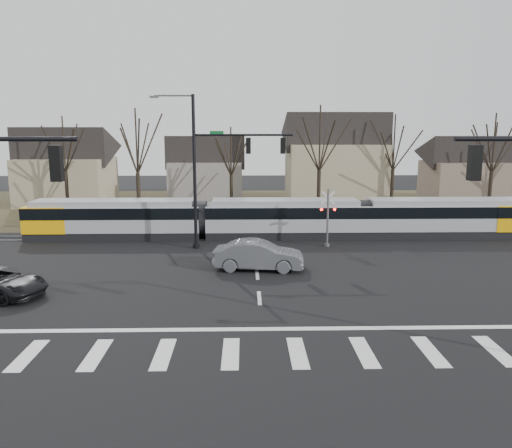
{
  "coord_description": "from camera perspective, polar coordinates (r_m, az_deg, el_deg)",
  "views": [
    {
      "loc": [
        -0.67,
        -20.7,
        7.81
      ],
      "look_at": [
        0.0,
        9.0,
        2.3
      ],
      "focal_mm": 35.0,
      "sensor_mm": 36.0,
      "label": 1
    }
  ],
  "objects": [
    {
      "name": "grass_verge",
      "position": [
        53.28,
        -0.56,
        2.08
      ],
      "size": [
        140.0,
        28.0,
        0.01
      ],
      "primitive_type": "cube",
      "color": "#38331E",
      "rests_on": "ground"
    },
    {
      "name": "sedan",
      "position": [
        28.6,
        0.29,
        -3.59
      ],
      "size": [
        2.87,
        5.5,
        1.69
      ],
      "primitive_type": "imported",
      "rotation": [
        0.0,
        0.0,
        1.46
      ],
      "color": "#56595E",
      "rests_on": "ground"
    },
    {
      "name": "house_d",
      "position": [
        61.04,
        22.68,
        6.09
      ],
      "size": [
        8.64,
        7.56,
        7.65
      ],
      "color": "#6B5B4F",
      "rests_on": "ground"
    },
    {
      "name": "house_a",
      "position": [
        58.11,
        -20.86,
        6.52
      ],
      "size": [
        9.72,
        8.64,
        8.6
      ],
      "color": "gray",
      "rests_on": "ground"
    },
    {
      "name": "tree_row",
      "position": [
        46.86,
        1.99,
        7.06
      ],
      "size": [
        59.2,
        7.2,
        10.0
      ],
      "color": "black",
      "rests_on": "ground"
    },
    {
      "name": "tram",
      "position": [
        37.34,
        3.06,
        0.84
      ],
      "size": [
        37.59,
        2.79,
        2.85
      ],
      "color": "gray",
      "rests_on": "ground"
    },
    {
      "name": "rail_pair",
      "position": [
        37.33,
        -0.24,
        -1.52
      ],
      "size": [
        90.0,
        1.52,
        0.06
      ],
      "color": "#59595E",
      "rests_on": "ground"
    },
    {
      "name": "rail_crossing_signal",
      "position": [
        34.49,
        8.19,
        0.5
      ],
      "size": [
        1.08,
        0.36,
        4.0
      ],
      "color": "#59595B",
      "rests_on": "ground"
    },
    {
      "name": "house_c",
      "position": [
        54.63,
        8.98,
        7.67
      ],
      "size": [
        10.8,
        8.64,
        10.1
      ],
      "color": "gray",
      "rests_on": "ground"
    },
    {
      "name": "crosswalk",
      "position": [
        18.45,
        0.94,
        -14.52
      ],
      "size": [
        27.0,
        2.6,
        0.01
      ],
      "color": "silver",
      "rests_on": "ground"
    },
    {
      "name": "lane_dashes",
      "position": [
        37.53,
        -0.24,
        -1.5
      ],
      "size": [
        0.18,
        30.0,
        0.01
      ],
      "color": "silver",
      "rests_on": "ground"
    },
    {
      "name": "stop_line",
      "position": [
        20.46,
        0.7,
        -11.91
      ],
      "size": [
        28.0,
        0.35,
        0.01
      ],
      "primitive_type": "cube",
      "color": "silver",
      "rests_on": "ground"
    },
    {
      "name": "house_b",
      "position": [
        57.0,
        -5.69,
        6.59
      ],
      "size": [
        8.64,
        7.56,
        7.65
      ],
      "color": "slate",
      "rests_on": "ground"
    },
    {
      "name": "ground",
      "position": [
        22.14,
        0.54,
        -10.15
      ],
      "size": [
        140.0,
        140.0,
        0.0
      ],
      "primitive_type": "plane",
      "color": "black"
    },
    {
      "name": "signal_pole_far",
      "position": [
        33.32,
        -4.31,
        6.84
      ],
      "size": [
        9.28,
        0.44,
        10.2
      ],
      "color": "black",
      "rests_on": "ground"
    }
  ]
}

